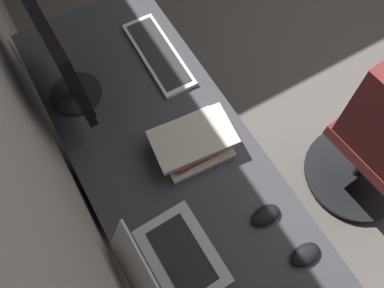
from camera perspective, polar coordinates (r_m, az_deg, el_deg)
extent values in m
cube|color=#38383D|center=(1.33, -1.87, -5.23)|extent=(1.86, 0.63, 0.03)
cylinder|color=silver|center=(2.11, -7.29, 14.40)|extent=(0.05, 0.05, 0.70)
cylinder|color=silver|center=(2.06, -20.13, 8.06)|extent=(0.05, 0.05, 0.70)
cube|color=#38383D|center=(1.72, -4.62, -6.11)|extent=(0.40, 0.50, 0.69)
cube|color=silver|center=(1.76, 2.68, -2.17)|extent=(0.37, 0.01, 0.61)
cylinder|color=black|center=(1.53, -17.53, 7.51)|extent=(0.20, 0.20, 0.01)
cylinder|color=black|center=(1.49, -18.12, 8.65)|extent=(0.04, 0.04, 0.10)
cube|color=black|center=(1.32, -20.99, 13.99)|extent=(0.47, 0.04, 0.35)
cube|color=#330F14|center=(1.32, -20.31, 14.33)|extent=(0.43, 0.01, 0.31)
cube|color=silver|center=(1.24, -1.62, -17.02)|extent=(0.31, 0.22, 0.01)
cube|color=#262628|center=(1.23, -1.63, -16.97)|extent=(0.25, 0.14, 0.00)
cube|color=silver|center=(1.15, -8.16, -19.86)|extent=(0.31, 0.09, 0.19)
cube|color=#4C1960|center=(1.15, -8.16, -19.86)|extent=(0.28, 0.07, 0.16)
cube|color=silver|center=(1.58, -5.24, 13.73)|extent=(0.42, 0.15, 0.02)
cube|color=#2D2D30|center=(1.57, -5.28, 13.98)|extent=(0.38, 0.12, 0.00)
ellipsoid|color=black|center=(1.29, 17.27, -16.10)|extent=(0.06, 0.10, 0.03)
ellipsoid|color=black|center=(1.28, 11.43, -10.81)|extent=(0.06, 0.10, 0.03)
cube|color=beige|center=(1.35, 0.03, 0.02)|extent=(0.24, 0.26, 0.03)
cube|color=#B2383D|center=(1.32, 0.26, 0.34)|extent=(0.17, 0.21, 0.03)
cube|color=beige|center=(1.29, 0.14, 0.97)|extent=(0.20, 0.31, 0.03)
cylinder|color=black|center=(2.08, 26.07, -2.06)|extent=(0.05, 0.05, 0.37)
cylinder|color=black|center=(2.25, 24.01, -4.07)|extent=(0.56, 0.56, 0.03)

